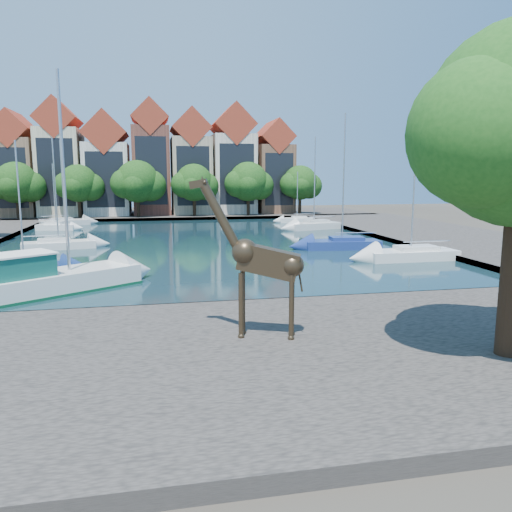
# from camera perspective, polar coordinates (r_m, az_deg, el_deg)

# --- Properties ---
(ground) EXTENTS (160.00, 160.00, 0.00)m
(ground) POSITION_cam_1_polar(r_m,az_deg,el_deg) (24.02, -1.95, -6.17)
(ground) COLOR #38332B
(ground) RESTS_ON ground
(water_basin) EXTENTS (38.00, 50.00, 0.08)m
(water_basin) POSITION_cam_1_polar(r_m,az_deg,el_deg) (47.42, -6.82, 1.48)
(water_basin) COLOR black
(water_basin) RESTS_ON ground
(near_quay) EXTENTS (50.00, 14.00, 0.50)m
(near_quay) POSITION_cam_1_polar(r_m,az_deg,el_deg) (17.42, 1.99, -11.38)
(near_quay) COLOR #49443F
(near_quay) RESTS_ON ground
(far_quay) EXTENTS (60.00, 16.00, 0.50)m
(far_quay) POSITION_cam_1_polar(r_m,az_deg,el_deg) (79.17, -8.79, 4.68)
(far_quay) COLOR #49443F
(far_quay) RESTS_ON ground
(right_quay) EXTENTS (14.00, 52.00, 0.50)m
(right_quay) POSITION_cam_1_polar(r_m,az_deg,el_deg) (55.35, 19.94, 2.32)
(right_quay) COLOR #49443F
(right_quay) RESTS_ON ground
(townhouse_west_end) EXTENTS (5.44, 9.18, 14.93)m
(townhouse_west_end) POSITION_cam_1_polar(r_m,az_deg,el_deg) (81.13, -25.58, 9.03)
(townhouse_west_end) COLOR #826247
(townhouse_west_end) RESTS_ON far_quay
(townhouse_west_mid) EXTENTS (5.94, 9.18, 16.79)m
(townhouse_west_mid) POSITION_cam_1_polar(r_m,az_deg,el_deg) (79.94, -21.38, 9.93)
(townhouse_west_mid) COLOR beige
(townhouse_west_mid) RESTS_ON far_quay
(townhouse_west_inner) EXTENTS (6.43, 9.18, 15.15)m
(townhouse_west_inner) POSITION_cam_1_polar(r_m,az_deg,el_deg) (79.11, -16.64, 9.55)
(townhouse_west_inner) COLOR silver
(townhouse_west_inner) RESTS_ON far_quay
(townhouse_center) EXTENTS (5.44, 9.18, 16.93)m
(townhouse_center) POSITION_cam_1_polar(r_m,az_deg,el_deg) (78.85, -11.89, 10.48)
(townhouse_center) COLOR brown
(townhouse_center) RESTS_ON far_quay
(townhouse_east_inner) EXTENTS (5.94, 9.18, 15.79)m
(townhouse_east_inner) POSITION_cam_1_polar(r_m,az_deg,el_deg) (79.06, -7.45, 10.13)
(townhouse_east_inner) COLOR tan
(townhouse_east_inner) RESTS_ON far_quay
(townhouse_east_mid) EXTENTS (6.43, 9.18, 16.65)m
(townhouse_east_mid) POSITION_cam_1_polar(r_m,az_deg,el_deg) (79.81, -2.72, 10.46)
(townhouse_east_mid) COLOR beige
(townhouse_east_mid) RESTS_ON far_quay
(townhouse_east_end) EXTENTS (5.44, 9.18, 14.43)m
(townhouse_east_end) POSITION_cam_1_polar(r_m,az_deg,el_deg) (81.05, 1.89, 9.74)
(townhouse_east_end) COLOR brown
(townhouse_east_end) RESTS_ON far_quay
(far_tree_far_west) EXTENTS (7.28, 5.60, 7.68)m
(far_tree_far_west) POSITION_cam_1_polar(r_m,az_deg,el_deg) (75.53, -25.64, 7.42)
(far_tree_far_west) COLOR #332114
(far_tree_far_west) RESTS_ON far_quay
(far_tree_west) EXTENTS (6.76, 5.20, 7.36)m
(far_tree_west) POSITION_cam_1_polar(r_m,az_deg,el_deg) (74.03, -19.57, 7.69)
(far_tree_west) COLOR #332114
(far_tree_west) RESTS_ON far_quay
(far_tree_mid_west) EXTENTS (7.80, 6.00, 8.00)m
(far_tree_mid_west) POSITION_cam_1_polar(r_m,az_deg,el_deg) (73.37, -13.31, 8.13)
(far_tree_mid_west) COLOR #332114
(far_tree_mid_west) RESTS_ON far_quay
(far_tree_mid_east) EXTENTS (7.02, 5.40, 7.52)m
(far_tree_mid_east) POSITION_cam_1_polar(r_m,az_deg,el_deg) (73.59, -7.02, 8.19)
(far_tree_mid_east) COLOR #332114
(far_tree_mid_east) RESTS_ON far_quay
(far_tree_east) EXTENTS (7.54, 5.80, 7.84)m
(far_tree_east) POSITION_cam_1_polar(r_m,az_deg,el_deg) (74.66, -0.82, 8.35)
(far_tree_east) COLOR #332114
(far_tree_east) RESTS_ON far_quay
(far_tree_far_east) EXTENTS (6.76, 5.20, 7.36)m
(far_tree_far_east) POSITION_cam_1_polar(r_m,az_deg,el_deg) (76.56, 5.13, 8.21)
(far_tree_far_east) COLOR #332114
(far_tree_far_east) RESTS_ON far_quay
(giraffe_statue) EXTENTS (3.95, 1.62, 5.76)m
(giraffe_statue) POSITION_cam_1_polar(r_m,az_deg,el_deg) (17.98, 0.41, -0.53)
(giraffe_statue) COLOR #372A1B
(giraffe_statue) RESTS_ON near_quay
(motorsailer) EXTENTS (9.54, 7.82, 11.77)m
(motorsailer) POSITION_cam_1_polar(r_m,az_deg,el_deg) (28.91, -23.13, -2.26)
(motorsailer) COLOR silver
(motorsailer) RESTS_ON water_basin
(sailboat_left_b) EXTENTS (6.13, 2.62, 8.46)m
(sailboat_left_b) POSITION_cam_1_polar(r_m,az_deg,el_deg) (35.65, -24.95, -1.06)
(sailboat_left_b) COLOR navy
(sailboat_left_b) RESTS_ON water_basin
(sailboat_left_c) EXTENTS (6.29, 3.30, 9.38)m
(sailboat_left_c) POSITION_cam_1_polar(r_m,az_deg,el_deg) (46.36, -21.61, 1.38)
(sailboat_left_c) COLOR silver
(sailboat_left_c) RESTS_ON water_basin
(sailboat_left_d) EXTENTS (4.53, 2.28, 7.61)m
(sailboat_left_d) POSITION_cam_1_polar(r_m,az_deg,el_deg) (62.34, -21.87, 3.24)
(sailboat_left_d) COLOR white
(sailboat_left_d) RESTS_ON water_basin
(sailboat_left_e) EXTENTS (6.25, 4.05, 10.56)m
(sailboat_left_e) POSITION_cam_1_polar(r_m,az_deg,el_deg) (68.01, -21.02, 3.75)
(sailboat_left_e) COLOR silver
(sailboat_left_e) RESTS_ON water_basin
(sailboat_right_a) EXTENTS (6.92, 2.49, 11.94)m
(sailboat_right_a) POSITION_cam_1_polar(r_m,az_deg,el_deg) (39.24, 17.28, 0.42)
(sailboat_right_a) COLOR silver
(sailboat_right_a) RESTS_ON water_basin
(sailboat_right_b) EXTENTS (6.63, 2.83, 11.40)m
(sailboat_right_b) POSITION_cam_1_polar(r_m,az_deg,el_deg) (43.70, 9.80, 1.58)
(sailboat_right_b) COLOR navy
(sailboat_right_b) RESTS_ON water_basin
(sailboat_right_c) EXTENTS (6.61, 3.76, 10.67)m
(sailboat_right_c) POSITION_cam_1_polar(r_m,az_deg,el_deg) (59.19, 6.63, 3.64)
(sailboat_right_c) COLOR silver
(sailboat_right_c) RESTS_ON water_basin
(sailboat_right_d) EXTENTS (4.76, 2.27, 6.76)m
(sailboat_right_d) POSITION_cam_1_polar(r_m,az_deg,el_deg) (67.42, 4.71, 4.23)
(sailboat_right_d) COLOR silver
(sailboat_right_d) RESTS_ON water_basin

